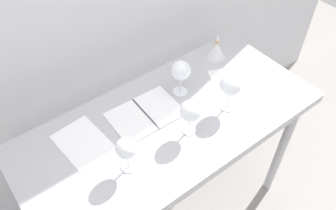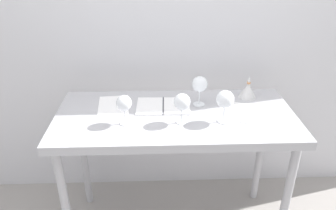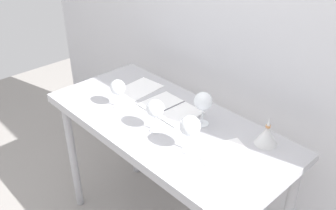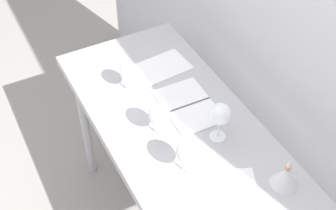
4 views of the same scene
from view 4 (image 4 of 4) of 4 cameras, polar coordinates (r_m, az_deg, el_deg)
back_wall at (r=2.04m, az=13.84°, el=10.40°), size 3.80×0.04×2.60m
steel_counter at (r=2.14m, az=1.10°, el=-4.16°), size 1.40×0.65×0.90m
wine_glass_far_right at (r=1.92m, az=6.34°, el=-1.23°), size 0.10×0.10×0.18m
wine_glass_near_left at (r=2.14m, az=-4.82°, el=4.03°), size 0.09×0.09×0.17m
wine_glass_near_center at (r=1.92m, az=-1.05°, el=-1.22°), size 0.09×0.09×0.18m
wine_glass_near_right at (r=1.78m, az=2.51°, el=-5.76°), size 0.10×0.10×0.19m
open_notebook at (r=2.14m, az=2.49°, el=-0.08°), size 0.33×0.23×0.01m
tasting_sheet_upper at (r=2.34m, az=-0.76°, el=4.65°), size 0.20×0.28×0.00m
tasting_sheet_lower at (r=1.86m, az=6.92°, el=-9.73°), size 0.24×0.28×0.00m
decanter_funnel at (r=1.87m, az=14.11°, el=-8.33°), size 0.11×0.11×0.15m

